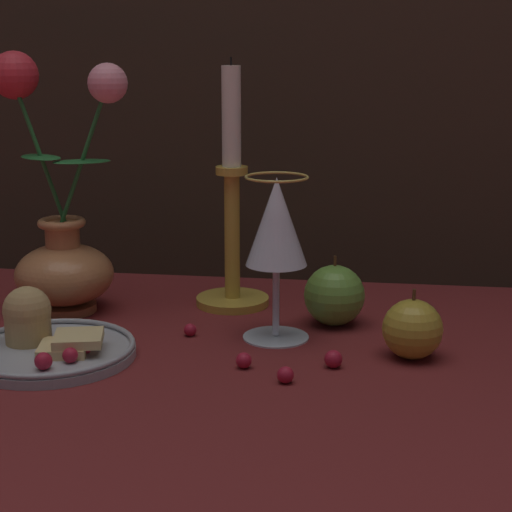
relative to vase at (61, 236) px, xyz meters
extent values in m
plane|color=maroon|center=(0.18, -0.07, -0.10)|extent=(2.40, 2.40, 0.00)
cylinder|color=#B77042|center=(0.00, 0.00, -0.09)|extent=(0.08, 0.08, 0.01)
ellipsoid|color=#B77042|center=(0.00, 0.00, -0.05)|extent=(0.12, 0.12, 0.08)
cylinder|color=#B77042|center=(0.00, 0.00, 0.00)|extent=(0.04, 0.04, 0.04)
torus|color=#B77042|center=(0.00, 0.00, 0.02)|extent=(0.06, 0.06, 0.01)
cylinder|color=#23662D|center=(-0.02, 0.00, 0.11)|extent=(0.06, 0.01, 0.18)
ellipsoid|color=#23662D|center=(-0.02, 0.00, 0.10)|extent=(0.08, 0.08, 0.00)
sphere|color=red|center=(-0.05, 0.01, 0.19)|extent=(0.06, 0.06, 0.06)
cylinder|color=#23662D|center=(0.03, 0.00, 0.10)|extent=(0.07, 0.01, 0.17)
ellipsoid|color=#23662D|center=(0.03, 0.00, 0.09)|extent=(0.08, 0.07, 0.00)
sphere|color=pink|center=(0.07, 0.00, 0.19)|extent=(0.05, 0.05, 0.05)
cylinder|color=#A3A3A8|center=(0.04, -0.16, -0.09)|extent=(0.18, 0.18, 0.01)
torus|color=#A3A3A8|center=(0.04, -0.16, -0.08)|extent=(0.18, 0.18, 0.01)
cylinder|color=tan|center=(0.01, -0.14, -0.07)|extent=(0.05, 0.05, 0.04)
sphere|color=tan|center=(0.01, -0.14, -0.05)|extent=(0.05, 0.05, 0.05)
cube|color=#DBBC7A|center=(0.06, -0.17, -0.08)|extent=(0.06, 0.06, 0.01)
cube|color=#DBBC7A|center=(0.08, -0.17, -0.07)|extent=(0.06, 0.06, 0.01)
sphere|color=#AD192D|center=(0.06, -0.22, -0.08)|extent=(0.02, 0.02, 0.02)
sphere|color=#AD192D|center=(0.08, -0.20, -0.08)|extent=(0.02, 0.02, 0.02)
sphere|color=#AD192D|center=(0.09, -0.17, -0.08)|extent=(0.02, 0.02, 0.02)
cylinder|color=silver|center=(0.28, -0.06, -0.09)|extent=(0.08, 0.08, 0.00)
cylinder|color=silver|center=(0.28, -0.06, -0.05)|extent=(0.01, 0.01, 0.08)
cone|color=silver|center=(0.28, -0.06, 0.04)|extent=(0.07, 0.07, 0.10)
cone|color=#E5CC66|center=(0.28, -0.06, 0.02)|extent=(0.06, 0.06, 0.07)
torus|color=gold|center=(0.28, -0.06, 0.09)|extent=(0.07, 0.07, 0.00)
cylinder|color=gold|center=(0.20, 0.06, -0.09)|extent=(0.09, 0.09, 0.01)
cylinder|color=gold|center=(0.20, 0.06, -0.01)|extent=(0.02, 0.02, 0.16)
cylinder|color=gold|center=(0.20, 0.06, 0.08)|extent=(0.04, 0.04, 0.01)
cylinder|color=silver|center=(0.20, 0.06, 0.14)|extent=(0.02, 0.02, 0.12)
cylinder|color=black|center=(0.20, 0.06, 0.21)|extent=(0.00, 0.00, 0.01)
sphere|color=#669938|center=(0.34, -0.01, -0.06)|extent=(0.07, 0.07, 0.07)
cylinder|color=#4C3319|center=(0.34, -0.01, -0.02)|extent=(0.00, 0.00, 0.01)
sphere|color=#B2932D|center=(0.43, -0.11, -0.06)|extent=(0.06, 0.06, 0.06)
cylinder|color=#4C3319|center=(0.43, -0.11, -0.03)|extent=(0.00, 0.00, 0.01)
sphere|color=#AD192D|center=(0.35, -0.15, -0.09)|extent=(0.02, 0.02, 0.02)
sphere|color=#AD192D|center=(0.30, -0.20, -0.09)|extent=(0.02, 0.02, 0.02)
sphere|color=#AD192D|center=(0.18, -0.08, -0.09)|extent=(0.01, 0.01, 0.01)
sphere|color=#AD192D|center=(0.25, -0.16, -0.09)|extent=(0.02, 0.02, 0.02)
sphere|color=#AD192D|center=(0.44, -0.02, -0.09)|extent=(0.02, 0.02, 0.02)
camera|label=1|loc=(0.38, -0.99, 0.23)|focal=60.00mm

